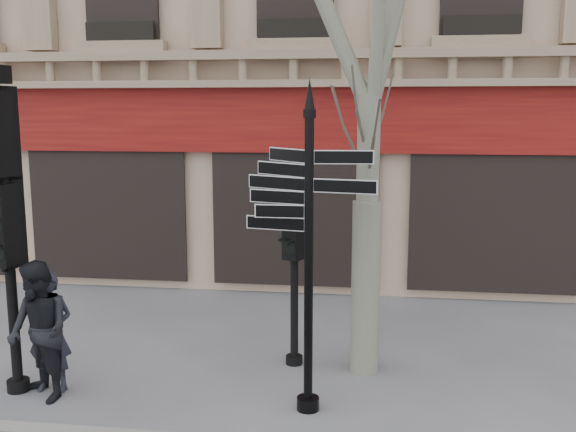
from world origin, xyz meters
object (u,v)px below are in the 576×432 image
fingerpost (309,193)px  pedestrian_a (50,332)px  traffic_signal_main (4,191)px  pedestrian_b (39,331)px  traffic_signal_secondary (294,244)px

fingerpost → pedestrian_a: 4.03m
traffic_signal_main → pedestrian_b: bearing=-14.0°
fingerpost → traffic_signal_secondary: fingerpost is taller
traffic_signal_secondary → pedestrian_b: (-3.17, -1.62, -0.92)m
traffic_signal_secondary → pedestrian_b: 3.68m
fingerpost → pedestrian_a: (-3.52, 0.11, -1.97)m
fingerpost → traffic_signal_main: size_ratio=0.96×
pedestrian_b → traffic_signal_secondary: bearing=63.1°
traffic_signal_secondary → pedestrian_a: (-3.16, -1.36, -1.02)m
traffic_signal_main → pedestrian_b: (0.45, -0.18, -1.82)m
fingerpost → traffic_signal_main: bearing=-160.0°
pedestrian_a → pedestrian_b: (-0.01, -0.27, 0.10)m
traffic_signal_main → pedestrian_b: size_ratio=2.34×
fingerpost → pedestrian_a: fingerpost is taller
traffic_signal_secondary → traffic_signal_main: bearing=-137.5°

